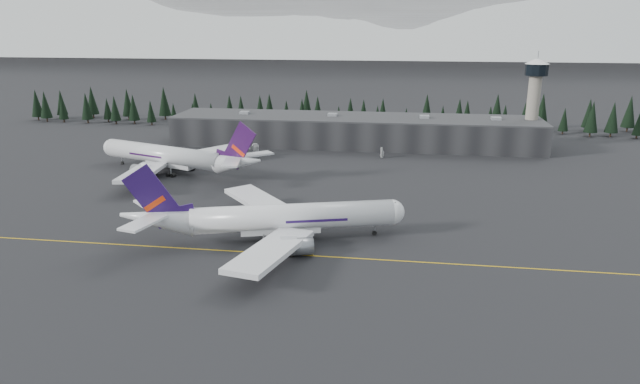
# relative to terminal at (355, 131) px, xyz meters

# --- Properties ---
(ground) EXTENTS (1400.00, 1400.00, 0.00)m
(ground) POSITION_rel_terminal_xyz_m (0.00, -125.00, -6.30)
(ground) COLOR black
(ground) RESTS_ON ground
(taxiline) EXTENTS (400.00, 0.40, 0.02)m
(taxiline) POSITION_rel_terminal_xyz_m (0.00, -127.00, -6.29)
(taxiline) COLOR gold
(taxiline) RESTS_ON ground
(terminal) EXTENTS (160.00, 30.00, 12.60)m
(terminal) POSITION_rel_terminal_xyz_m (0.00, 0.00, 0.00)
(terminal) COLOR black
(terminal) RESTS_ON ground
(control_tower) EXTENTS (10.00, 10.00, 37.70)m
(control_tower) POSITION_rel_terminal_xyz_m (75.00, 3.00, 17.11)
(control_tower) COLOR gray
(control_tower) RESTS_ON ground
(treeline) EXTENTS (360.00, 20.00, 15.00)m
(treeline) POSITION_rel_terminal_xyz_m (0.00, 37.00, 1.20)
(treeline) COLOR black
(treeline) RESTS_ON ground
(mountain_ridge) EXTENTS (4400.00, 900.00, 420.00)m
(mountain_ridge) POSITION_rel_terminal_xyz_m (0.00, 875.00, -6.30)
(mountain_ridge) COLOR white
(mountain_ridge) RESTS_ON ground
(jet_main) EXTENTS (68.78, 62.32, 20.69)m
(jet_main) POSITION_rel_terminal_xyz_m (-10.82, -118.95, -0.47)
(jet_main) COLOR silver
(jet_main) RESTS_ON ground
(jet_parked) EXTENTS (69.76, 62.55, 21.17)m
(jet_parked) POSITION_rel_terminal_xyz_m (-58.83, -59.12, -0.33)
(jet_parked) COLOR silver
(jet_parked) RESTS_ON ground
(gse_vehicle_a) EXTENTS (3.11, 5.89, 1.58)m
(gse_vehicle_a) POSITION_rel_terminal_xyz_m (-37.37, -29.93, -5.51)
(gse_vehicle_a) COLOR silver
(gse_vehicle_a) RESTS_ON ground
(gse_vehicle_b) EXTENTS (4.63, 2.92, 1.47)m
(gse_vehicle_b) POSITION_rel_terminal_xyz_m (13.29, -24.18, -5.57)
(gse_vehicle_b) COLOR silver
(gse_vehicle_b) RESTS_ON ground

